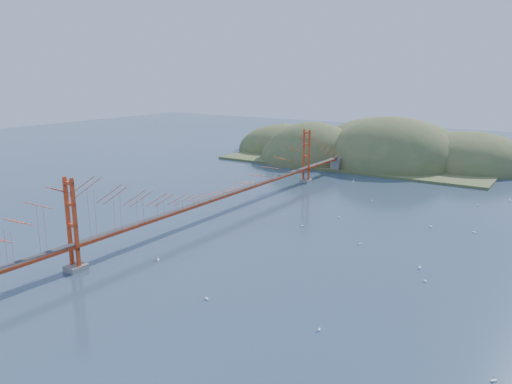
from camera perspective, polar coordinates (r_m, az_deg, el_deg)
The scene contains 18 objects.
ground at distance 85.84m, azimuth -3.73°, elevation -2.52°, with size 320.00×320.00×0.00m, color #324A65.
bridge at distance 84.32m, azimuth -3.73°, elevation 2.09°, with size 2.20×94.40×12.00m.
far_headlands at distance 144.33m, azimuth 13.69°, elevation 3.72°, with size 84.00×58.00×25.00m.
sailboat_15 at distance 105.89m, azimuth 27.00°, elevation -0.81°, with size 0.63×0.64×0.72m.
sailboat_12 at distance 112.61m, azimuth 11.08°, elevation 1.22°, with size 0.63×0.56×0.72m.
sailboat_6 at distance 49.15m, azimuth 7.26°, elevation -15.25°, with size 0.53×0.54×0.60m.
sailboat_14 at distance 72.35m, azimuth 11.77°, elevation -5.77°, with size 0.51×0.54×0.60m.
sailboat_7 at distance 82.71m, azimuth 23.69°, elevation -4.18°, with size 0.64×0.64×0.72m.
sailboat_13 at distance 45.97m, azimuth 25.54°, elevation -18.79°, with size 0.60×0.60×0.63m.
sailboat_0 at distance 79.29m, azimuth 5.32°, elevation -3.80°, with size 0.53×0.62×0.72m.
sailboat_8 at distance 99.64m, azimuth 23.99°, elevation -1.33°, with size 0.53×0.53×0.57m.
sailboat_3 at distance 96.26m, azimuth 13.10°, elevation -0.99°, with size 0.55×0.55×0.60m.
sailboat_16 at distance 84.59m, azimuth 9.52°, elevation -2.82°, with size 0.63×0.60×0.71m.
sailboat_10 at distance 66.33m, azimuth -11.13°, elevation -7.54°, with size 0.61×0.61×0.66m.
sailboat_1 at distance 83.12m, azimuth 19.37°, elevation -3.71°, with size 0.71×0.71×0.74m.
sailboat_5 at distance 65.85m, azimuth 18.21°, elevation -8.14°, with size 0.56×0.63×0.72m.
sailboat_extra_0 at distance 62.09m, azimuth 18.78°, elevation -9.54°, with size 0.58×0.58×0.61m.
sailboat_extra_1 at distance 54.86m, azimuth -5.65°, elevation -11.96°, with size 0.69×0.69×0.73m.
Camera 1 is at (50.07, -65.56, 23.75)m, focal length 35.00 mm.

